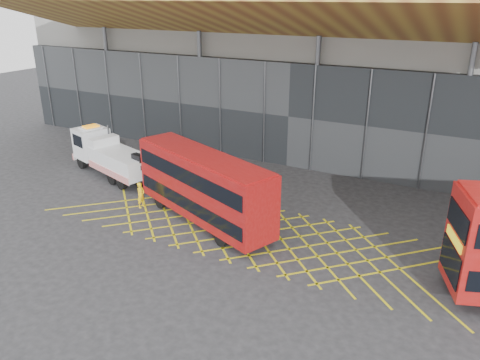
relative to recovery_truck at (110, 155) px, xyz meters
The scene contains 6 objects.
ground_plane 9.65m from the recovery_truck, 19.98° to the right, with size 120.00×120.00×0.00m, color #242527.
road_markings 13.44m from the recovery_truck, 14.10° to the right, with size 24.76×7.16×0.01m.
construction_building 20.06m from the recovery_truck, 54.34° to the left, with size 55.00×23.97×18.00m.
recovery_truck is the anchor object (origin of this frame).
bus_towed 10.88m from the recovery_truck, 17.76° to the right, with size 10.54×6.16×4.24m.
worker 6.78m from the recovery_truck, 31.56° to the right, with size 0.61×0.40×1.68m, color yellow.
Camera 1 is at (15.13, -21.39, 12.72)m, focal length 35.00 mm.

